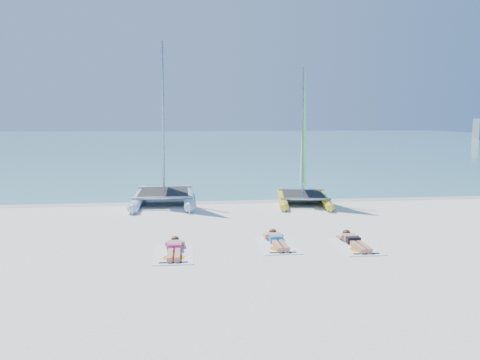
% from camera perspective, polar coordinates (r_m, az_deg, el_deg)
% --- Properties ---
extents(ground, '(140.00, 140.00, 0.00)m').
position_cam_1_polar(ground, '(14.67, 2.25, -6.22)').
color(ground, white).
rests_on(ground, ground).
extents(sea, '(140.00, 115.00, 0.01)m').
position_cam_1_polar(sea, '(77.20, -4.61, 4.87)').
color(sea, '#69A3B0').
rests_on(sea, ground).
extents(wet_sand_strip, '(140.00, 1.40, 0.01)m').
position_cam_1_polar(wet_sand_strip, '(20.01, -0.05, -2.50)').
color(wet_sand_strip, beige).
rests_on(wet_sand_strip, ground).
extents(catamaran_blue, '(2.53, 5.18, 7.02)m').
position_cam_1_polar(catamaran_blue, '(19.66, -9.37, 3.36)').
color(catamaran_blue, '#C2E4FF').
rests_on(catamaran_blue, ground).
extents(catamaran_yellow, '(2.71, 4.72, 5.86)m').
position_cam_1_polar(catamaran_yellow, '(19.87, 7.68, 2.72)').
color(catamaran_yellow, yellow).
rests_on(catamaran_yellow, ground).
extents(towel_a, '(1.00, 1.85, 0.02)m').
position_cam_1_polar(towel_a, '(12.31, -8.01, -8.93)').
color(towel_a, white).
rests_on(towel_a, ground).
extents(sunbather_a, '(0.37, 1.73, 0.26)m').
position_cam_1_polar(sunbather_a, '(12.46, -7.99, -8.20)').
color(sunbather_a, tan).
rests_on(sunbather_a, towel_a).
extents(towel_b, '(1.00, 1.85, 0.02)m').
position_cam_1_polar(towel_b, '(13.05, 4.64, -7.93)').
color(towel_b, white).
rests_on(towel_b, ground).
extents(sunbather_b, '(0.37, 1.73, 0.26)m').
position_cam_1_polar(sunbather_b, '(13.21, 4.49, -7.25)').
color(sunbather_b, tan).
rests_on(sunbather_b, towel_b).
extents(towel_c, '(1.00, 1.85, 0.02)m').
position_cam_1_polar(towel_c, '(13.29, 13.96, -7.84)').
color(towel_c, white).
rests_on(towel_c, ground).
extents(sunbather_c, '(0.37, 1.73, 0.26)m').
position_cam_1_polar(sunbather_c, '(13.44, 13.69, -7.19)').
color(sunbather_c, tan).
rests_on(sunbather_c, towel_c).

